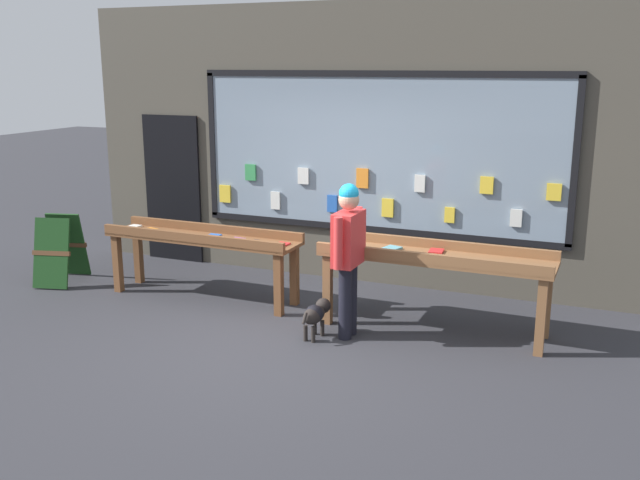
{
  "coord_description": "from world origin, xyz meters",
  "views": [
    {
      "loc": [
        3.09,
        -6.26,
        2.8
      ],
      "look_at": [
        0.19,
        0.7,
        0.93
      ],
      "focal_mm": 40.0,
      "sensor_mm": 36.0,
      "label": 1
    }
  ],
  "objects_px": {
    "person_browsing": "(348,249)",
    "sandwich_board_sign": "(60,249)",
    "display_table_left": "(202,243)",
    "small_dog": "(316,314)",
    "display_table_right": "(436,264)"
  },
  "relations": [
    {
      "from": "person_browsing",
      "to": "sandwich_board_sign",
      "type": "bearing_deg",
      "value": 85.94
    },
    {
      "from": "display_table_left",
      "to": "person_browsing",
      "type": "relative_size",
      "value": 1.51
    },
    {
      "from": "small_dog",
      "to": "sandwich_board_sign",
      "type": "distance_m",
      "value": 3.89
    },
    {
      "from": "person_browsing",
      "to": "sandwich_board_sign",
      "type": "relative_size",
      "value": 1.85
    },
    {
      "from": "display_table_left",
      "to": "sandwich_board_sign",
      "type": "relative_size",
      "value": 2.79
    },
    {
      "from": "display_table_left",
      "to": "small_dog",
      "type": "distance_m",
      "value": 1.95
    },
    {
      "from": "display_table_right",
      "to": "person_browsing",
      "type": "relative_size",
      "value": 1.51
    },
    {
      "from": "sandwich_board_sign",
      "to": "display_table_right",
      "type": "bearing_deg",
      "value": -13.15
    },
    {
      "from": "display_table_left",
      "to": "display_table_right",
      "type": "xyz_separation_m",
      "value": [
        2.87,
        0.0,
        0.05
      ]
    },
    {
      "from": "display_table_right",
      "to": "person_browsing",
      "type": "bearing_deg",
      "value": -147.18
    },
    {
      "from": "display_table_left",
      "to": "sandwich_board_sign",
      "type": "distance_m",
      "value": 2.1
    },
    {
      "from": "display_table_left",
      "to": "display_table_right",
      "type": "relative_size",
      "value": 1.0
    },
    {
      "from": "person_browsing",
      "to": "sandwich_board_sign",
      "type": "height_order",
      "value": "person_browsing"
    },
    {
      "from": "display_table_left",
      "to": "person_browsing",
      "type": "xyz_separation_m",
      "value": [
        2.07,
        -0.51,
        0.25
      ]
    },
    {
      "from": "display_table_right",
      "to": "display_table_left",
      "type": "bearing_deg",
      "value": -180.0
    }
  ]
}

